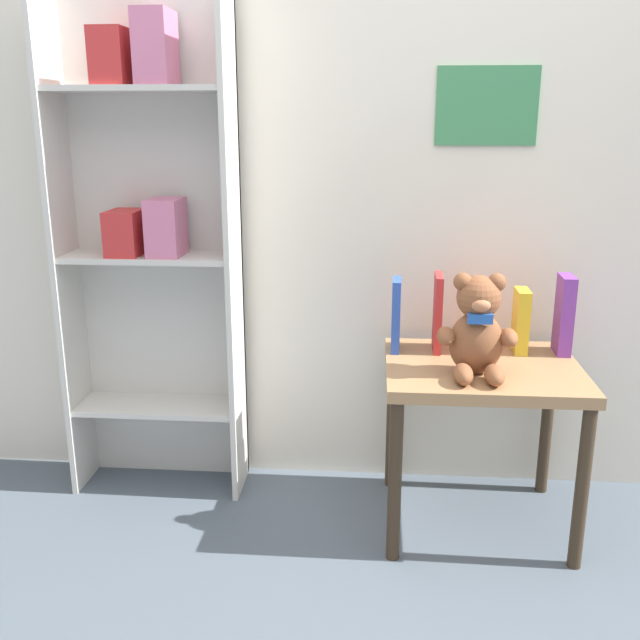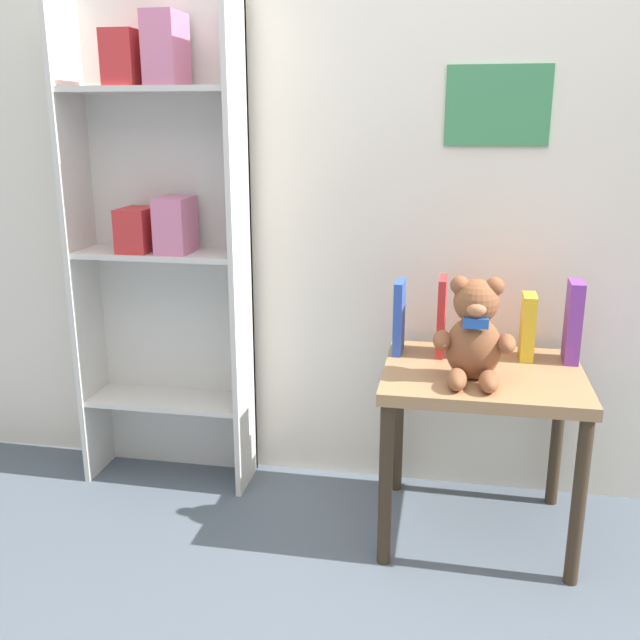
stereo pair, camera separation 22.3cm
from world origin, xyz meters
The scene contains 9 objects.
wall_back centered at (0.00, 1.29, 1.25)m, with size 4.80×0.07×2.50m.
bookshelf_side centered at (-0.75, 1.17, 0.92)m, with size 0.58×0.22×1.65m.
display_table centered at (0.33, 0.96, 0.46)m, with size 0.59×0.50×0.54m.
teddy_bear centered at (0.30, 0.87, 0.68)m, with size 0.23×0.21×0.30m.
book_standing_blue centered at (0.07, 1.08, 0.66)m, with size 0.03×0.11×0.23m, color #2D51B7.
book_standing_red centered at (0.20, 1.10, 0.67)m, with size 0.02×0.13×0.25m, color red.
book_standing_pink centered at (0.33, 1.10, 0.65)m, with size 0.03×0.11×0.22m, color #D17093.
book_standing_yellow centered at (0.46, 1.10, 0.64)m, with size 0.04×0.11×0.20m, color gold.
book_standing_purple centered at (0.60, 1.10, 0.67)m, with size 0.04×0.11×0.25m, color purple.
Camera 2 is at (0.22, -1.10, 1.26)m, focal length 40.00 mm.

